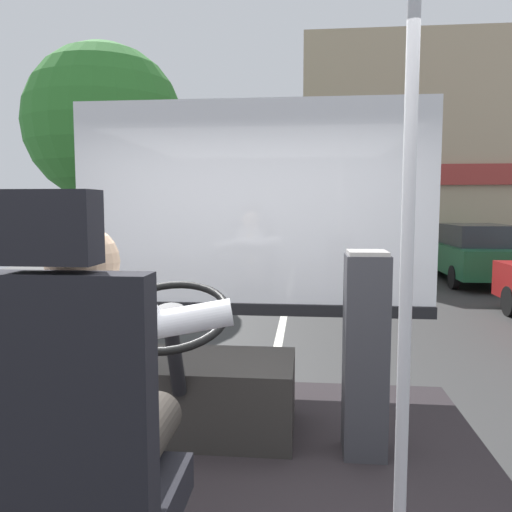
{
  "coord_description": "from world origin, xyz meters",
  "views": [
    {
      "loc": [
        0.37,
        -1.85,
        1.9
      ],
      "look_at": [
        0.11,
        0.85,
        1.64
      ],
      "focal_mm": 35.57,
      "sensor_mm": 36.0,
      "label": 1
    }
  ],
  "objects_px": {
    "driver_seat": "(80,465)",
    "fare_box": "(365,354)",
    "handrail_pole": "(406,285)",
    "parked_car_silver": "(422,240)",
    "steering_console": "(192,391)",
    "parked_car_green": "(474,252)",
    "bus_driver": "(95,391)"
  },
  "relations": [
    {
      "from": "steering_console",
      "to": "parked_car_silver",
      "type": "relative_size",
      "value": 0.27
    },
    {
      "from": "bus_driver",
      "to": "parked_car_green",
      "type": "relative_size",
      "value": 0.18
    },
    {
      "from": "fare_box",
      "to": "parked_car_silver",
      "type": "height_order",
      "value": "fare_box"
    },
    {
      "from": "bus_driver",
      "to": "parked_car_silver",
      "type": "relative_size",
      "value": 0.19
    },
    {
      "from": "handrail_pole",
      "to": "steering_console",
      "type": "bearing_deg",
      "value": 137.22
    },
    {
      "from": "bus_driver",
      "to": "fare_box",
      "type": "relative_size",
      "value": 0.76
    },
    {
      "from": "driver_seat",
      "to": "handrail_pole",
      "type": "distance_m",
      "value": 1.14
    },
    {
      "from": "parked_car_silver",
      "to": "parked_car_green",
      "type": "bearing_deg",
      "value": -87.69
    },
    {
      "from": "bus_driver",
      "to": "parked_car_green",
      "type": "bearing_deg",
      "value": 67.85
    },
    {
      "from": "parked_car_green",
      "to": "parked_car_silver",
      "type": "relative_size",
      "value": 1.05
    },
    {
      "from": "parked_car_silver",
      "to": "steering_console",
      "type": "bearing_deg",
      "value": -106.56
    },
    {
      "from": "handrail_pole",
      "to": "parked_car_silver",
      "type": "distance_m",
      "value": 16.92
    },
    {
      "from": "handrail_pole",
      "to": "parked_car_green",
      "type": "distance_m",
      "value": 12.22
    },
    {
      "from": "driver_seat",
      "to": "fare_box",
      "type": "distance_m",
      "value": 1.5
    },
    {
      "from": "parked_car_silver",
      "to": "fare_box",
      "type": "bearing_deg",
      "value": -103.35
    },
    {
      "from": "parked_car_green",
      "to": "handrail_pole",
      "type": "bearing_deg",
      "value": -108.65
    },
    {
      "from": "parked_car_green",
      "to": "parked_car_silver",
      "type": "distance_m",
      "value": 4.95
    },
    {
      "from": "handrail_pole",
      "to": "parked_car_green",
      "type": "bearing_deg",
      "value": 71.35
    },
    {
      "from": "bus_driver",
      "to": "handrail_pole",
      "type": "bearing_deg",
      "value": 20.48
    },
    {
      "from": "steering_console",
      "to": "fare_box",
      "type": "xyz_separation_m",
      "value": [
        0.9,
        -0.15,
        0.28
      ]
    },
    {
      "from": "fare_box",
      "to": "parked_car_silver",
      "type": "bearing_deg",
      "value": 76.65
    },
    {
      "from": "bus_driver",
      "to": "steering_console",
      "type": "distance_m",
      "value": 1.31
    },
    {
      "from": "driver_seat",
      "to": "fare_box",
      "type": "xyz_separation_m",
      "value": [
        0.9,
        1.19,
        -0.02
      ]
    },
    {
      "from": "handrail_pole",
      "to": "fare_box",
      "type": "relative_size",
      "value": 1.89
    },
    {
      "from": "parked_car_green",
      "to": "fare_box",
      "type": "bearing_deg",
      "value": -110.01
    },
    {
      "from": "fare_box",
      "to": "parked_car_green",
      "type": "xyz_separation_m",
      "value": [
        3.94,
        10.82,
        -0.43
      ]
    },
    {
      "from": "handrail_pole",
      "to": "parked_car_green",
      "type": "height_order",
      "value": "handrail_pole"
    },
    {
      "from": "parked_car_green",
      "to": "parked_car_silver",
      "type": "height_order",
      "value": "parked_car_green"
    },
    {
      "from": "bus_driver",
      "to": "steering_console",
      "type": "xyz_separation_m",
      "value": [
        0.0,
        1.23,
        -0.46
      ]
    },
    {
      "from": "driver_seat",
      "to": "handrail_pole",
      "type": "height_order",
      "value": "handrail_pole"
    },
    {
      "from": "handrail_pole",
      "to": "fare_box",
      "type": "height_order",
      "value": "handrail_pole"
    },
    {
      "from": "driver_seat",
      "to": "parked_car_green",
      "type": "height_order",
      "value": "driver_seat"
    }
  ]
}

